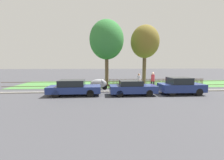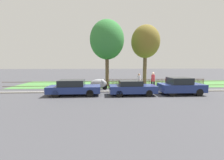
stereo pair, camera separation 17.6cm
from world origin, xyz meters
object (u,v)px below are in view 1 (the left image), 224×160
(tree_nearest_kerb, at_px, (107,40))
(pedestrian_near_fence, at_px, (139,80))
(parked_car_navy_estate, at_px, (180,86))
(pedestrian_by_lamp, at_px, (153,80))
(parked_car_silver_hatchback, at_px, (74,88))
(covered_motorcycle, at_px, (99,83))
(tree_behind_motorcycle, at_px, (145,42))
(parked_car_black_saloon, at_px, (132,88))

(tree_nearest_kerb, xyz_separation_m, pedestrian_near_fence, (3.34, -3.09, -4.64))
(parked_car_navy_estate, bearing_deg, tree_nearest_kerb, 137.89)
(pedestrian_by_lamp, bearing_deg, parked_car_silver_hatchback, -107.70)
(tree_nearest_kerb, bearing_deg, parked_car_silver_hatchback, -117.23)
(covered_motorcycle, relative_size, tree_nearest_kerb, 0.23)
(parked_car_navy_estate, bearing_deg, tree_behind_motorcycle, 101.72)
(parked_car_black_saloon, xyz_separation_m, covered_motorcycle, (-2.96, 2.73, 0.01))
(covered_motorcycle, bearing_deg, pedestrian_near_fence, -1.96)
(parked_car_navy_estate, xyz_separation_m, pedestrian_near_fence, (-3.10, 2.80, 0.19))
(parked_car_navy_estate, xyz_separation_m, covered_motorcycle, (-7.35, 2.61, -0.09))
(covered_motorcycle, xyz_separation_m, tree_behind_motorcycle, (5.96, 4.29, 4.86))
(pedestrian_near_fence, distance_m, pedestrian_by_lamp, 1.45)
(pedestrian_by_lamp, bearing_deg, pedestrian_near_fence, -137.60)
(parked_car_black_saloon, xyz_separation_m, pedestrian_by_lamp, (2.70, 2.61, 0.37))
(covered_motorcycle, bearing_deg, parked_car_navy_estate, -24.03)
(pedestrian_by_lamp, bearing_deg, parked_car_black_saloon, -81.08)
(parked_car_black_saloon, distance_m, pedestrian_by_lamp, 3.77)
(tree_nearest_kerb, bearing_deg, parked_car_black_saloon, -71.10)
(parked_car_silver_hatchback, relative_size, tree_nearest_kerb, 0.56)
(parked_car_navy_estate, xyz_separation_m, pedestrian_by_lamp, (-1.69, 2.48, 0.27))
(tree_behind_motorcycle, bearing_deg, pedestrian_by_lamp, -93.86)
(parked_car_silver_hatchback, bearing_deg, pedestrian_by_lamp, 16.02)
(tree_nearest_kerb, bearing_deg, parked_car_navy_estate, -42.39)
(parked_car_black_saloon, height_order, pedestrian_near_fence, pedestrian_near_fence)
(parked_car_navy_estate, bearing_deg, parked_car_black_saloon, -178.11)
(parked_car_silver_hatchback, distance_m, tree_behind_motorcycle, 11.62)
(parked_car_navy_estate, distance_m, pedestrian_by_lamp, 3.02)
(covered_motorcycle, relative_size, pedestrian_near_fence, 1.08)
(parked_car_black_saloon, height_order, parked_car_navy_estate, parked_car_navy_estate)
(tree_nearest_kerb, height_order, pedestrian_near_fence, tree_nearest_kerb)
(parked_car_silver_hatchback, relative_size, pedestrian_near_fence, 2.68)
(covered_motorcycle, height_order, tree_behind_motorcycle, tree_behind_motorcycle)
(parked_car_silver_hatchback, height_order, tree_behind_motorcycle, tree_behind_motorcycle)
(parked_car_silver_hatchback, bearing_deg, pedestrian_near_fence, 22.01)
(covered_motorcycle, bearing_deg, parked_car_silver_hatchback, -133.87)
(tree_behind_motorcycle, height_order, pedestrian_by_lamp, tree_behind_motorcycle)
(parked_car_silver_hatchback, height_order, pedestrian_by_lamp, pedestrian_by_lamp)
(covered_motorcycle, bearing_deg, pedestrian_by_lamp, -5.76)
(covered_motorcycle, relative_size, tree_behind_motorcycle, 0.24)
(parked_car_silver_hatchback, xyz_separation_m, tree_behind_motorcycle, (8.05, 6.84, 4.84))
(pedestrian_near_fence, bearing_deg, tree_nearest_kerb, -162.59)
(pedestrian_near_fence, bearing_deg, parked_car_navy_estate, 18.13)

